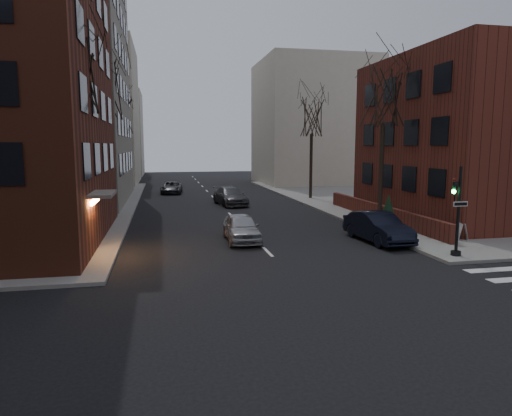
{
  "coord_description": "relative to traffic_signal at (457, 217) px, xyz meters",
  "views": [
    {
      "loc": [
        -4.86,
        -8.81,
        5.07
      ],
      "look_at": [
        -0.37,
        12.97,
        2.0
      ],
      "focal_mm": 32.0,
      "sensor_mm": 36.0,
      "label": 1
    }
  ],
  "objects": [
    {
      "name": "building_right_brick",
      "position": [
        8.56,
        10.01,
        3.59
      ],
      "size": [
        12.0,
        14.0,
        11.0
      ],
      "primitive_type": "cube",
      "color": "#5B231A",
      "rests_on": "ground"
    },
    {
      "name": "tree_left_c",
      "position": [
        -16.74,
        31.01,
        6.12
      ],
      "size": [
        3.96,
        3.96,
        9.72
      ],
      "color": "#2D231C",
      "rests_on": "sidewalk_far_left"
    },
    {
      "name": "tree_left_b",
      "position": [
        -16.74,
        17.01,
        7.0
      ],
      "size": [
        4.4,
        4.4,
        10.8
      ],
      "color": "#2D231C",
      "rests_on": "sidewalk_far_left"
    },
    {
      "name": "low_wall_right",
      "position": [
        1.36,
        10.01,
        -1.26
      ],
      "size": [
        0.35,
        16.0,
        1.0
      ],
      "primitive_type": "cube",
      "color": "#5B231A",
      "rests_on": "sidewalk_far_right"
    },
    {
      "name": "building_left_tan",
      "position": [
        -24.94,
        25.01,
        12.09
      ],
      "size": [
        18.0,
        18.0,
        28.0
      ],
      "primitive_type": "cube",
      "color": "gray",
      "rests_on": "ground"
    },
    {
      "name": "streetlamp_near",
      "position": [
        -16.14,
        13.01,
        2.33
      ],
      "size": [
        0.36,
        0.36,
        6.28
      ],
      "color": "black",
      "rests_on": "sidewalk_far_left"
    },
    {
      "name": "tree_left_a",
      "position": [
        -16.74,
        5.01,
        6.56
      ],
      "size": [
        4.18,
        4.18,
        10.26
      ],
      "color": "#2D231C",
      "rests_on": "sidewalk_far_left"
    },
    {
      "name": "traffic_signal",
      "position": [
        0.0,
        0.0,
        0.0
      ],
      "size": [
        0.76,
        0.44,
        4.0
      ],
      "color": "black",
      "rests_on": "sidewalk_far_right"
    },
    {
      "name": "building_distant_ra",
      "position": [
        7.06,
        41.01,
        6.09
      ],
      "size": [
        14.0,
        14.0,
        16.0
      ],
      "primitive_type": "cube",
      "color": "beige",
      "rests_on": "ground"
    },
    {
      "name": "sandwich_board",
      "position": [
        2.56,
        3.06,
        -1.32
      ],
      "size": [
        0.54,
        0.64,
        0.88
      ],
      "primitive_type": "cube",
      "rotation": [
        0.0,
        0.0,
        -0.31
      ],
      "color": "silver",
      "rests_on": "sidewalk_far_right"
    },
    {
      "name": "car_lane_gray",
      "position": [
        -7.14,
        20.54,
        -1.16
      ],
      "size": [
        2.79,
        5.41,
        1.5
      ],
      "primitive_type": "imported",
      "rotation": [
        0.0,
        0.0,
        0.14
      ],
      "color": "#404045",
      "rests_on": "ground"
    },
    {
      "name": "building_distant_lb",
      "position": [
        -20.94,
        63.01,
        5.09
      ],
      "size": [
        10.0,
        12.0,
        14.0
      ],
      "primitive_type": "cube",
      "color": "beige",
      "rests_on": "ground"
    },
    {
      "name": "sidewalk_far_right",
      "position": [
        21.06,
        21.01,
        -1.83
      ],
      "size": [
        44.0,
        44.0,
        0.15
      ],
      "primitive_type": "cube",
      "color": "gray",
      "rests_on": "ground"
    },
    {
      "name": "tree_right_b",
      "position": [
        0.86,
        23.01,
        5.68
      ],
      "size": [
        3.74,
        3.74,
        9.18
      ],
      "color": "#2D231C",
      "rests_on": "sidewalk_far_right"
    },
    {
      "name": "building_distant_la",
      "position": [
        -22.94,
        46.01,
        7.09
      ],
      "size": [
        14.0,
        16.0,
        18.0
      ],
      "primitive_type": "cube",
      "color": "beige",
      "rests_on": "ground"
    },
    {
      "name": "evergreen_shrub",
      "position": [
        -0.64,
        5.08,
        -0.63
      ],
      "size": [
        1.45,
        1.45,
        2.26
      ],
      "primitive_type": "cone",
      "rotation": [
        0.0,
        0.0,
        0.07
      ],
      "color": "#163218",
      "rests_on": "sidewalk_far_right"
    },
    {
      "name": "ground",
      "position": [
        -7.94,
        -8.99,
        -1.91
      ],
      "size": [
        160.0,
        160.0,
        0.0
      ],
      "primitive_type": "plane",
      "color": "black",
      "rests_on": "ground"
    },
    {
      "name": "car_lane_silver",
      "position": [
        -8.74,
        5.74,
        -1.18
      ],
      "size": [
        1.8,
        4.29,
        1.45
      ],
      "primitive_type": "imported",
      "rotation": [
        0.0,
        0.0,
        -0.02
      ],
      "color": "#A7A8AD",
      "rests_on": "ground"
    },
    {
      "name": "tree_right_a",
      "position": [
        0.86,
        9.01,
        6.12
      ],
      "size": [
        3.96,
        3.96,
        9.72
      ],
      "color": "#2D231C",
      "rests_on": "sidewalk_far_right"
    },
    {
      "name": "streetlamp_far",
      "position": [
        -16.14,
        33.01,
        2.33
      ],
      "size": [
        0.36,
        0.36,
        6.28
      ],
      "color": "black",
      "rests_on": "sidewalk_far_left"
    },
    {
      "name": "car_lane_far",
      "position": [
        -11.84,
        31.17,
        -1.28
      ],
      "size": [
        2.51,
        4.7,
        1.26
      ],
      "primitive_type": "imported",
      "rotation": [
        0.0,
        0.0,
        -0.1
      ],
      "color": "#3C3D41",
      "rests_on": "ground"
    },
    {
      "name": "parked_sedan",
      "position": [
        -1.74,
        4.06,
        -1.12
      ],
      "size": [
        2.06,
        4.91,
        1.58
      ],
      "primitive_type": "imported",
      "rotation": [
        0.0,
        0.0,
        0.08
      ],
      "color": "black",
      "rests_on": "ground"
    }
  ]
}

